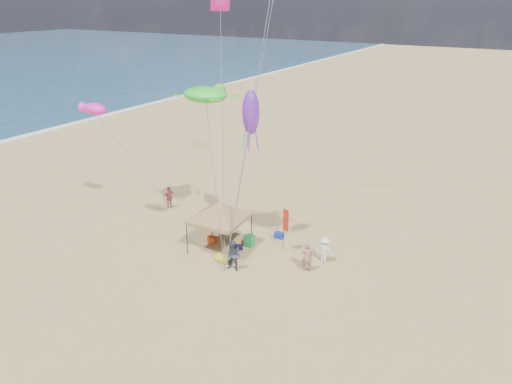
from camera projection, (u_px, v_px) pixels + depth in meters
ground at (227, 278)px, 26.00m from camera, size 280.00×280.00×0.00m
canopy_tent at (219, 204)px, 27.98m from camera, size 5.68×5.68×3.52m
feather_flag at (285, 223)px, 28.13m from camera, size 0.41×0.15×2.77m
cooler_red at (212, 239)px, 29.78m from camera, size 0.54×0.38×0.38m
cooler_blue at (279, 235)px, 30.28m from camera, size 0.54×0.38×0.38m
bag_navy at (238, 247)px, 28.89m from camera, size 0.69×0.54×0.36m
bag_orange at (224, 222)px, 32.15m from camera, size 0.54×0.69×0.36m
chair_green at (249, 241)px, 29.28m from camera, size 0.50×0.50×0.70m
chair_yellow at (215, 223)px, 31.57m from camera, size 0.50×0.50×0.70m
crate_grey at (227, 261)px, 27.43m from camera, size 0.34×0.30×0.28m
beach_cart at (223, 259)px, 27.58m from camera, size 0.90×0.50×0.24m
person_near_a at (307, 257)px, 26.43m from camera, size 0.76×0.69×1.74m
person_near_b at (234, 256)px, 26.43m from camera, size 0.94×0.77×1.80m
person_near_c at (324, 250)px, 27.36m from camera, size 1.07×0.69×1.57m
person_far_a at (169, 197)px, 34.48m from camera, size 0.59×1.01×1.61m
turtle_kite at (205, 95)px, 27.35m from camera, size 3.30×3.00×0.89m
fish_kite at (95, 109)px, 30.00m from camera, size 1.88×1.17×0.78m
squid_kite at (251, 112)px, 26.85m from camera, size 1.22×1.22×2.53m
stunt_kite_pink at (220, 1)px, 32.21m from camera, size 1.36×1.34×1.21m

